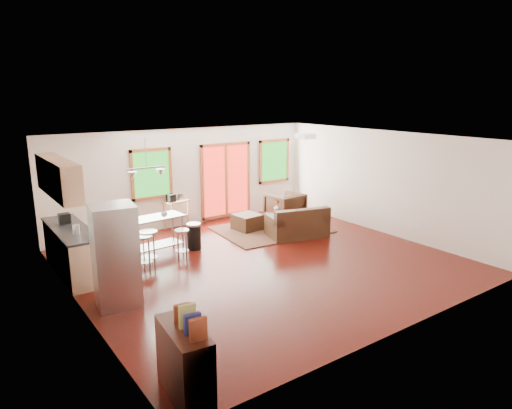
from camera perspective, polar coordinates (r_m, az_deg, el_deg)
floor at (r=9.76m, az=1.02°, el=-7.26°), size 7.50×7.00×0.02m
ceiling at (r=9.15m, az=1.10°, el=8.24°), size 7.50×7.00×0.02m
back_wall at (r=12.31m, az=-8.67°, el=3.36°), size 7.50×0.02×2.60m
left_wall at (r=7.83m, az=-21.77°, el=-3.51°), size 0.02×7.00×2.60m
right_wall at (r=11.93m, az=15.79°, el=2.67°), size 0.02×7.00×2.60m
front_wall at (r=6.97m, az=18.47°, el=-5.31°), size 7.50×0.02×2.60m
window_left at (r=11.83m, az=-12.93°, el=3.73°), size 1.10×0.05×1.30m
french_doors at (r=12.87m, az=-3.76°, el=3.04°), size 1.60×0.05×2.10m
window_right at (r=13.76m, az=2.28°, el=5.45°), size 1.10×0.05×1.30m
rug at (r=11.96m, az=1.90°, el=-3.13°), size 2.87×2.30×0.03m
loveseat at (r=11.38m, az=5.23°, el=-2.55°), size 1.60×1.15×0.77m
coffee_table at (r=12.16m, az=3.91°, el=-1.14°), size 1.12×0.73×0.43m
armchair at (r=12.64m, az=3.60°, el=-0.17°), size 0.93×0.88×0.90m
ottoman at (r=11.91m, az=-1.11°, el=-2.22°), size 0.70×0.70×0.42m
vase at (r=12.27m, az=2.67°, el=-0.28°), size 0.23×0.24×0.31m
book at (r=12.34m, az=4.45°, el=-0.15°), size 0.19×0.04×0.26m
cabinets at (r=9.59m, az=-22.45°, el=-2.82°), size 0.64×2.24×2.30m
refrigerator at (r=7.96m, az=-17.11°, el=-6.12°), size 0.79×0.76×1.74m
island at (r=10.14m, az=-12.88°, el=-3.11°), size 1.43×0.66×0.88m
cup at (r=9.80m, az=-11.41°, el=-1.13°), size 0.15×0.13×0.13m
bar_stool_a at (r=9.28m, az=-13.89°, el=-4.96°), size 0.48×0.48×0.78m
bar_stool_b at (r=9.47m, az=-13.30°, el=-4.45°), size 0.48×0.48×0.80m
bar_stool_c at (r=9.86m, az=-9.26°, el=-4.09°), size 0.40×0.40×0.67m
trash_can at (r=10.54m, az=-7.76°, el=-3.94°), size 0.34×0.34×0.61m
kitchen_cart at (r=12.12m, az=-10.03°, el=-0.01°), size 0.70×0.53×0.95m
bookshelf at (r=5.68m, az=-8.90°, el=-18.77°), size 0.48×1.02×1.16m
ceiling_flush at (r=10.62m, az=6.20°, el=8.50°), size 0.35×0.35×0.12m
pendant_light at (r=9.63m, az=-13.50°, el=3.87°), size 0.80×0.18×0.79m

